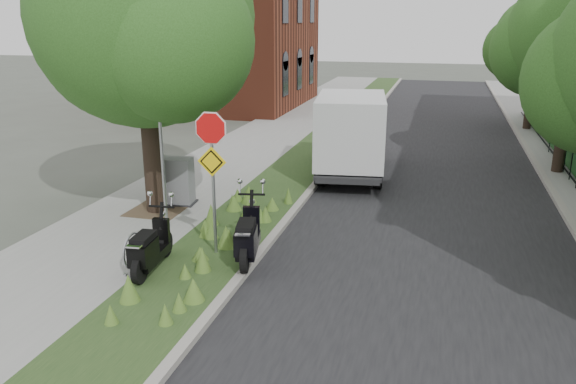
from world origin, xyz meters
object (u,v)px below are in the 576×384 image
at_px(scooter_near, 148,253).
at_px(box_truck, 351,131).
at_px(utility_cabinet, 177,182).
at_px(scooter_far, 247,242).
at_px(sign_assembly, 212,154).

bearing_deg(scooter_near, box_truck, 73.64).
height_order(scooter_near, utility_cabinet, utility_cabinet).
distance_m(scooter_far, box_truck, 7.88).
relative_size(scooter_near, utility_cabinet, 1.45).
xyz_separation_m(sign_assembly, scooter_far, (0.85, -0.30, -1.74)).
bearing_deg(scooter_near, scooter_far, 30.55).
relative_size(scooter_near, scooter_far, 0.94).
height_order(sign_assembly, box_truck, sign_assembly).
bearing_deg(scooter_far, utility_cabinet, 134.60).
bearing_deg(sign_assembly, box_truck, 77.18).
bearing_deg(sign_assembly, scooter_near, -123.75).
height_order(scooter_near, box_truck, box_truck).
distance_m(box_truck, utility_cabinet, 6.14).
xyz_separation_m(sign_assembly, scooter_near, (-0.88, -1.32, -1.77)).
xyz_separation_m(scooter_near, scooter_far, (1.73, 1.02, 0.03)).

